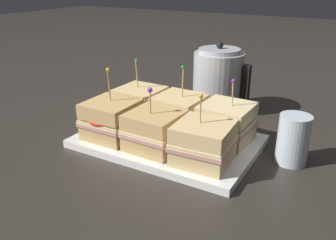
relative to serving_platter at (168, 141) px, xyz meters
name	(u,v)px	position (x,y,z in m)	size (l,w,h in m)	color
ground_plane	(168,144)	(0.00, 0.00, -0.01)	(6.00, 6.00, 0.00)	#2D2823
serving_platter	(168,141)	(0.00, 0.00, 0.00)	(0.43, 0.28, 0.02)	white
sandwich_front_left	(111,119)	(-0.12, -0.06, 0.05)	(0.12, 0.12, 0.17)	tan
sandwich_front_center	(155,130)	(0.00, -0.06, 0.05)	(0.12, 0.12, 0.15)	tan
sandwich_front_right	(203,143)	(0.12, -0.06, 0.05)	(0.13, 0.13, 0.15)	#DBB77A
sandwich_back_left	(140,104)	(-0.12, 0.06, 0.05)	(0.12, 0.12, 0.17)	#DBB77A
sandwich_back_center	(179,113)	(0.00, 0.06, 0.05)	(0.13, 0.13, 0.17)	#DBB77A
sandwich_back_right	(226,123)	(0.13, 0.06, 0.05)	(0.13, 0.13, 0.16)	beige
kettle_steel	(218,81)	(0.01, 0.28, 0.09)	(0.17, 0.15, 0.21)	#B7BABF
drinking_glass	(293,140)	(0.28, 0.06, 0.05)	(0.07, 0.07, 0.11)	silver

